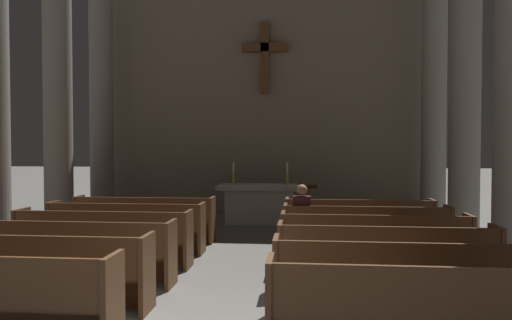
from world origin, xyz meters
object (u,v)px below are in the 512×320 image
(pew_left_row_4, at_px, (103,238))
(pew_right_row_3, at_px, (386,259))
(pew_left_row_3, at_px, (73,252))
(column_right_third, at_px, (465,69))
(candlestick_left, at_px, (234,177))
(pew_right_row_5, at_px, (366,231))
(altar, at_px, (260,203))
(pew_right_row_1, at_px, (426,312))
(candlestick_right, at_px, (287,178))
(pew_left_row_2, at_px, (32,271))
(pew_left_row_5, at_px, (126,227))
(pew_right_row_6, at_px, (359,222))
(lectern, at_px, (307,209))
(pew_left_row_6, at_px, (144,219))
(pew_right_row_2, at_px, (402,280))
(column_left_fourth, at_px, (101,88))
(column_right_fourth, at_px, (434,84))
(column_left_third, at_px, (58,75))
(pew_right_row_4, at_px, (375,243))
(lone_worshipper, at_px, (302,218))

(pew_left_row_4, relative_size, pew_right_row_3, 1.00)
(pew_left_row_3, height_order, pew_left_row_4, same)
(column_right_third, bearing_deg, candlestick_left, 160.86)
(pew_right_row_5, bearing_deg, altar, 121.33)
(pew_right_row_1, distance_m, candlestick_right, 8.08)
(pew_left_row_2, relative_size, pew_left_row_3, 1.00)
(pew_left_row_3, height_order, pew_left_row_5, same)
(pew_right_row_6, height_order, altar, altar)
(pew_left_row_2, relative_size, lectern, 2.57)
(pew_left_row_4, xyz_separation_m, pew_right_row_5, (4.46, 1.06, 0.00))
(pew_left_row_3, height_order, pew_right_row_6, same)
(pew_left_row_2, distance_m, column_right_third, 8.99)
(lectern, bearing_deg, pew_right_row_6, -53.93)
(pew_right_row_3, bearing_deg, pew_left_row_6, 144.47)
(pew_left_row_3, xyz_separation_m, pew_left_row_6, (0.00, 3.18, 0.00))
(pew_left_row_3, bearing_deg, pew_right_row_6, 35.53)
(pew_left_row_6, height_order, pew_right_row_2, same)
(pew_left_row_4, height_order, column_left_fourth, column_left_fourth)
(column_right_third, height_order, column_left_fourth, same)
(column_right_fourth, height_order, candlestick_right, column_right_fourth)
(pew_left_row_6, relative_size, pew_right_row_6, 1.00)
(pew_left_row_2, xyz_separation_m, column_left_third, (-2.29, 5.03, 3.16))
(pew_right_row_5, bearing_deg, candlestick_left, 128.66)
(pew_right_row_3, height_order, pew_right_row_4, same)
(pew_left_row_5, height_order, pew_right_row_5, same)
(candlestick_left, bearing_deg, pew_left_row_4, -107.94)
(pew_right_row_3, xyz_separation_m, pew_right_row_5, (0.00, 2.12, 0.00))
(pew_right_row_3, bearing_deg, column_left_third, 149.52)
(pew_left_row_2, height_order, lone_worshipper, lone_worshipper)
(pew_left_row_3, relative_size, candlestick_left, 5.08)
(column_left_third, distance_m, lectern, 6.54)
(pew_left_row_6, height_order, candlestick_right, candlestick_right)
(pew_left_row_2, distance_m, pew_right_row_1, 4.58)
(pew_left_row_6, xyz_separation_m, pew_right_row_5, (4.46, -1.06, 0.00))
(pew_left_row_2, distance_m, pew_left_row_6, 4.24)
(pew_left_row_2, bearing_deg, column_left_third, 114.47)
(pew_left_row_2, xyz_separation_m, pew_left_row_3, (0.00, 1.06, 0.00))
(pew_right_row_1, relative_size, column_left_fourth, 0.40)
(altar, height_order, lone_worshipper, lone_worshipper)
(pew_left_row_4, height_order, pew_left_row_5, same)
(pew_right_row_2, bearing_deg, pew_left_row_3, 166.61)
(pew_right_row_3, height_order, candlestick_right, candlestick_right)
(pew_left_row_3, bearing_deg, column_left_fourth, 109.71)
(altar, bearing_deg, candlestick_right, -0.00)
(column_left_fourth, xyz_separation_m, lectern, (5.73, -1.81, -3.09))
(pew_right_row_2, xyz_separation_m, lectern, (-1.02, 5.64, 0.07))
(pew_left_row_6, bearing_deg, pew_left_row_3, -90.00)
(column_left_fourth, bearing_deg, pew_left_row_3, -70.29)
(pew_left_row_5, bearing_deg, pew_left_row_6, 90.00)
(pew_right_row_6, relative_size, candlestick_left, 5.08)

